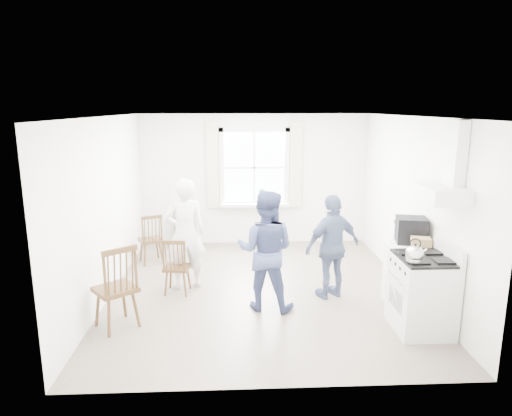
% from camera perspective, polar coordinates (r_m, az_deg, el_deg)
% --- Properties ---
extents(room_shell, '(4.62, 5.12, 2.64)m').
position_cam_1_polar(room_shell, '(6.69, 0.72, 0.17)').
color(room_shell, '#786A5C').
rests_on(room_shell, ground).
extents(window_assembly, '(1.88, 0.24, 1.70)m').
position_cam_1_polar(window_assembly, '(9.06, -0.21, 4.51)').
color(window_assembly, white).
rests_on(window_assembly, room_shell).
extents(range_hood, '(0.45, 0.76, 0.94)m').
position_cam_1_polar(range_hood, '(5.79, 22.57, 3.30)').
color(range_hood, white).
rests_on(range_hood, room_shell).
extents(shelf_unit, '(0.40, 0.30, 0.80)m').
position_cam_1_polar(shelf_unit, '(9.21, -8.92, -2.27)').
color(shelf_unit, slate).
rests_on(shelf_unit, ground).
extents(gas_stove, '(0.68, 0.76, 1.12)m').
position_cam_1_polar(gas_stove, '(6.09, 20.04, -9.94)').
color(gas_stove, silver).
rests_on(gas_stove, ground).
extents(kettle, '(0.21, 0.21, 0.30)m').
position_cam_1_polar(kettle, '(5.67, 19.21, -5.49)').
color(kettle, silver).
rests_on(kettle, gas_stove).
extents(low_cabinet, '(0.50, 0.55, 0.90)m').
position_cam_1_polar(low_cabinet, '(6.73, 18.29, -7.95)').
color(low_cabinet, white).
rests_on(low_cabinet, ground).
extents(stereo_stack, '(0.46, 0.43, 0.35)m').
position_cam_1_polar(stereo_stack, '(6.62, 18.83, -2.63)').
color(stereo_stack, black).
rests_on(stereo_stack, low_cabinet).
extents(cardboard_box, '(0.28, 0.23, 0.16)m').
position_cam_1_polar(cardboard_box, '(6.38, 19.90, -4.20)').
color(cardboard_box, '#A4874F').
rests_on(cardboard_box, low_cabinet).
extents(windsor_chair_a, '(0.50, 0.49, 0.90)m').
position_cam_1_polar(windsor_chair_a, '(8.22, -12.92, -3.17)').
color(windsor_chair_a, '#442B15').
rests_on(windsor_chair_a, ground).
extents(windsor_chair_b, '(0.41, 0.40, 0.87)m').
position_cam_1_polar(windsor_chair_b, '(6.81, -10.08, -6.55)').
color(windsor_chair_b, '#442B15').
rests_on(windsor_chair_b, ground).
extents(windsor_chair_c, '(0.64, 0.64, 1.10)m').
position_cam_1_polar(windsor_chair_c, '(5.89, -16.80, -8.52)').
color(windsor_chair_c, '#442B15').
rests_on(windsor_chair_c, ground).
extents(person_left, '(0.76, 0.76, 1.71)m').
position_cam_1_polar(person_left, '(6.98, -8.86, -3.21)').
color(person_left, white).
rests_on(person_left, ground).
extents(person_mid, '(0.99, 0.99, 1.66)m').
position_cam_1_polar(person_mid, '(6.21, 1.22, -5.33)').
color(person_mid, '#3E4874').
rests_on(person_mid, ground).
extents(person_right, '(1.18, 1.18, 1.53)m').
position_cam_1_polar(person_right, '(6.68, 9.55, -4.78)').
color(person_right, navy).
rests_on(person_right, ground).
extents(potted_plant, '(0.20, 0.20, 0.30)m').
position_cam_1_polar(potted_plant, '(9.06, 0.61, 1.54)').
color(potted_plant, '#337336').
rests_on(potted_plant, window_assembly).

